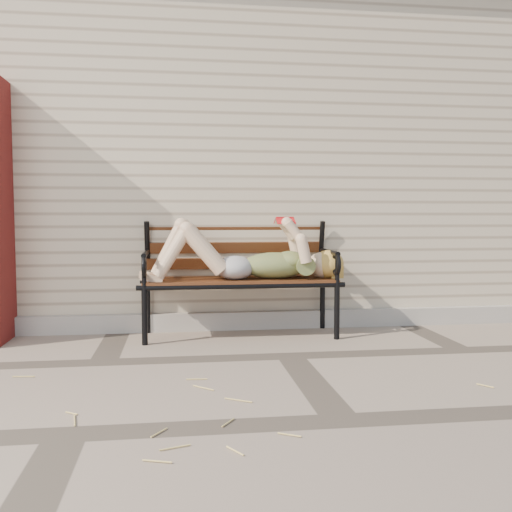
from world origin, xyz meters
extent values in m
plane|color=gray|center=(0.00, 0.00, 0.00)|extent=(80.00, 80.00, 0.00)
cube|color=#C4B499|center=(0.00, 3.00, 1.50)|extent=(8.00, 4.00, 3.00)
cube|color=#41362E|center=(0.00, 3.00, 3.15)|extent=(8.30, 4.30, 0.30)
cube|color=#A9A198|center=(0.00, 0.97, 0.07)|extent=(8.00, 0.10, 0.15)
cylinder|color=black|center=(-1.01, 0.48, 0.22)|extent=(0.04, 0.04, 0.45)
cylinder|color=black|center=(-1.01, 0.93, 0.22)|extent=(0.04, 0.04, 0.45)
cylinder|color=black|center=(0.46, 0.48, 0.22)|extent=(0.04, 0.04, 0.45)
cylinder|color=black|center=(0.46, 0.93, 0.22)|extent=(0.04, 0.04, 0.45)
cube|color=#583416|center=(-0.27, 0.70, 0.45)|extent=(1.51, 0.49, 0.03)
cylinder|color=black|center=(-0.27, 0.48, 0.43)|extent=(1.59, 0.04, 0.04)
cylinder|color=black|center=(-0.27, 0.93, 0.43)|extent=(1.59, 0.04, 0.04)
torus|color=black|center=(-0.27, 1.03, 0.94)|extent=(0.27, 0.04, 0.27)
ellipsoid|color=#0A3746|center=(0.01, 0.67, 0.57)|extent=(0.54, 0.31, 0.21)
ellipsoid|color=#0A3746|center=(0.13, 0.67, 0.60)|extent=(0.26, 0.30, 0.16)
ellipsoid|color=#9F9FA3|center=(-0.31, 0.67, 0.55)|extent=(0.30, 0.34, 0.19)
sphere|color=beige|center=(0.39, 0.67, 0.57)|extent=(0.22, 0.22, 0.22)
ellipsoid|color=tan|center=(0.44, 0.67, 0.57)|extent=(0.25, 0.25, 0.23)
cube|color=red|center=(0.09, 0.67, 0.94)|extent=(0.14, 0.02, 0.02)
cube|color=white|center=(0.09, 0.63, 0.92)|extent=(0.14, 0.09, 0.05)
cube|color=white|center=(0.09, 0.71, 0.92)|extent=(0.14, 0.09, 0.05)
cube|color=red|center=(0.09, 0.63, 0.92)|extent=(0.15, 0.09, 0.05)
cube|color=red|center=(0.09, 0.72, 0.92)|extent=(0.15, 0.09, 0.05)
cylinder|color=#D4B967|center=(-0.44, -0.25, 0.01)|extent=(0.09, 0.05, 0.01)
cylinder|color=#D4B967|center=(0.45, -0.23, 0.01)|extent=(0.07, 0.06, 0.01)
cylinder|color=#D4B967|center=(-1.45, -0.92, 0.01)|extent=(0.13, 0.01, 0.01)
cylinder|color=#D4B967|center=(0.72, -0.44, 0.01)|extent=(0.11, 0.05, 0.01)
cylinder|color=#D4B967|center=(-0.07, -1.35, 0.01)|extent=(0.02, 0.09, 0.01)
cylinder|color=#D4B967|center=(0.43, -1.42, 0.01)|extent=(0.09, 0.01, 0.01)
cylinder|color=#D4B967|center=(0.56, -1.58, 0.01)|extent=(0.04, 0.14, 0.01)
cylinder|color=#D4B967|center=(-0.86, -1.61, 0.01)|extent=(0.01, 0.09, 0.01)
cylinder|color=#D4B967|center=(0.32, -1.10, 0.01)|extent=(0.13, 0.03, 0.01)
cylinder|color=#D4B967|center=(-0.75, -0.71, 0.01)|extent=(0.07, 0.05, 0.01)
cylinder|color=#D4B967|center=(0.22, -0.38, 0.01)|extent=(0.02, 0.10, 0.01)
cylinder|color=#D4B967|center=(-0.21, -0.71, 0.01)|extent=(0.06, 0.08, 0.01)
cylinder|color=#D4B967|center=(0.30, -1.54, 0.01)|extent=(0.08, 0.09, 0.01)
cylinder|color=#D4B967|center=(-0.28, -0.09, 0.01)|extent=(0.04, 0.07, 0.01)
cylinder|color=#D4B967|center=(-1.38, -1.43, 0.01)|extent=(0.04, 0.08, 0.01)
cylinder|color=#D4B967|center=(-0.14, -1.65, 0.01)|extent=(0.06, 0.06, 0.01)
camera|label=1|loc=(-0.76, -3.78, 0.96)|focal=40.00mm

